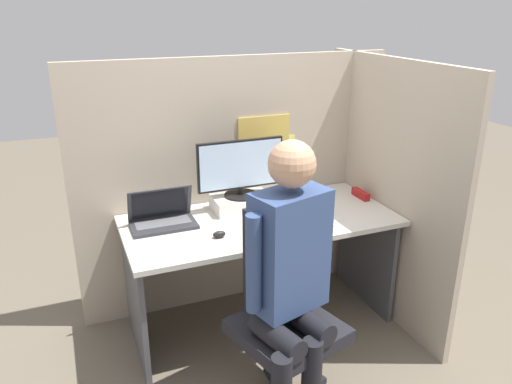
{
  "coord_description": "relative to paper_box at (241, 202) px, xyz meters",
  "views": [
    {
      "loc": [
        -1.05,
        -2.16,
        1.94
      ],
      "look_at": [
        -0.1,
        0.19,
        0.98
      ],
      "focal_mm": 35.0,
      "sensor_mm": 36.0,
      "label": 1
    }
  ],
  "objects": [
    {
      "name": "ground_plane",
      "position": [
        0.05,
        -0.55,
        -0.78
      ],
      "size": [
        12.0,
        12.0,
        0.0
      ],
      "primitive_type": "plane",
      "color": "#665B4C"
    },
    {
      "name": "cubicle_panel_back",
      "position": [
        0.06,
        0.21,
        0.05
      ],
      "size": [
        2.12,
        0.05,
        1.65
      ],
      "color": "tan",
      "rests_on": "ground"
    },
    {
      "name": "cubicle_panel_right",
      "position": [
        0.89,
        -0.26,
        0.05
      ],
      "size": [
        0.04,
        1.39,
        1.65
      ],
      "color": "tan",
      "rests_on": "ground"
    },
    {
      "name": "desk",
      "position": [
        0.05,
        -0.18,
        -0.22
      ],
      "size": [
        1.62,
        0.74,
        0.73
      ],
      "color": "beige",
      "rests_on": "ground"
    },
    {
      "name": "paper_box",
      "position": [
        0.0,
        0.0,
        0.0
      ],
      "size": [
        0.35,
        0.22,
        0.09
      ],
      "color": "white",
      "rests_on": "desk"
    },
    {
      "name": "monitor",
      "position": [
        -0.0,
        0.0,
        0.23
      ],
      "size": [
        0.54,
        0.21,
        0.36
      ],
      "color": "black",
      "rests_on": "paper_box"
    },
    {
      "name": "laptop",
      "position": [
        -0.51,
        -0.06,
        0.0
      ],
      "size": [
        0.37,
        0.22,
        0.22
      ],
      "color": "#2D2D33",
      "rests_on": "desk"
    },
    {
      "name": "mouse",
      "position": [
        -0.26,
        -0.34,
        -0.02
      ],
      "size": [
        0.07,
        0.04,
        0.04
      ],
      "color": "black",
      "rests_on": "desk"
    },
    {
      "name": "stapler",
      "position": [
        0.8,
        -0.11,
        -0.02
      ],
      "size": [
        0.04,
        0.16,
        0.05
      ],
      "color": "#A31919",
      "rests_on": "desk"
    },
    {
      "name": "carrot_toy",
      "position": [
        0.38,
        -0.44,
        -0.02
      ],
      "size": [
        0.04,
        0.14,
        0.04
      ],
      "color": "orange",
      "rests_on": "desk"
    },
    {
      "name": "office_chair",
      "position": [
        -0.07,
        -0.8,
        -0.24
      ],
      "size": [
        0.57,
        0.62,
        1.04
      ],
      "color": "black",
      "rests_on": "ground"
    },
    {
      "name": "person",
      "position": [
        -0.11,
        -0.94,
        0.05
      ],
      "size": [
        0.46,
        0.46,
        1.41
      ],
      "color": "black",
      "rests_on": "ground"
    },
    {
      "name": "coffee_mug",
      "position": [
        0.39,
        0.01,
        0.01
      ],
      "size": [
        0.08,
        0.08,
        0.11
      ],
      "color": "teal",
      "rests_on": "desk"
    }
  ]
}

